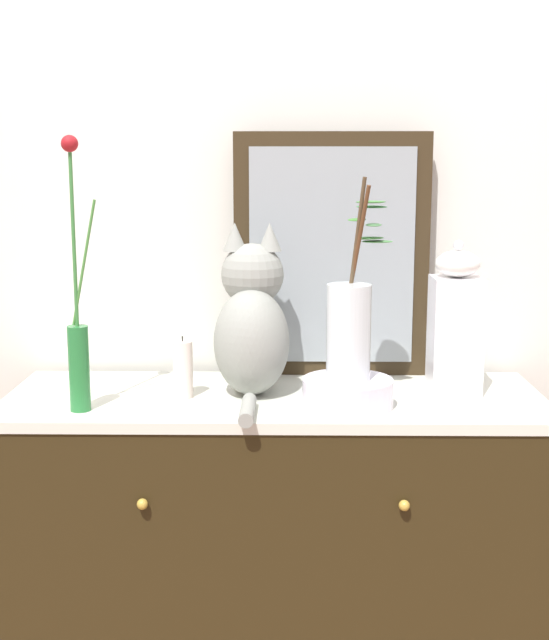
# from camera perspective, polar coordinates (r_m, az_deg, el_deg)

# --- Properties ---
(wall_back) EXTENTS (4.40, 0.08, 2.60)m
(wall_back) POSITION_cam_1_polar(r_m,az_deg,el_deg) (2.25, 0.10, 9.34)
(wall_back) COLOR silver
(wall_back) RESTS_ON ground_plane
(sideboard) EXTENTS (1.26, 0.47, 0.80)m
(sideboard) POSITION_cam_1_polar(r_m,az_deg,el_deg) (2.16, -0.00, -15.38)
(sideboard) COLOR black
(sideboard) RESTS_ON ground_plane
(mirror_leaning) EXTENTS (0.49, 0.03, 0.62)m
(mirror_leaning) POSITION_cam_1_polar(r_m,az_deg,el_deg) (2.16, 3.83, 4.31)
(mirror_leaning) COLOR #302414
(mirror_leaning) RESTS_ON sideboard
(cat_sitting) EXTENTS (0.18, 0.41, 0.40)m
(cat_sitting) POSITION_cam_1_polar(r_m,az_deg,el_deg) (2.00, -1.53, -0.16)
(cat_sitting) COLOR gray
(cat_sitting) RESTS_ON sideboard
(vase_slim_green) EXTENTS (0.07, 0.05, 0.60)m
(vase_slim_green) POSITION_cam_1_polar(r_m,az_deg,el_deg) (1.90, -13.01, -1.24)
(vase_slim_green) COLOR #257134
(vase_slim_green) RESTS_ON sideboard
(bowl_porcelain) EXTENTS (0.20, 0.20, 0.06)m
(bowl_porcelain) POSITION_cam_1_polar(r_m,az_deg,el_deg) (1.92, 4.91, -4.88)
(bowl_porcelain) COLOR white
(bowl_porcelain) RESTS_ON sideboard
(vase_glass_clear) EXTENTS (0.15, 0.14, 0.45)m
(vase_glass_clear) POSITION_cam_1_polar(r_m,az_deg,el_deg) (1.89, 5.05, -0.39)
(vase_glass_clear) COLOR silver
(vase_glass_clear) RESTS_ON bowl_porcelain
(jar_lidded_porcelain) EXTENTS (0.12, 0.12, 0.36)m
(jar_lidded_porcelain) POSITION_cam_1_polar(r_m,az_deg,el_deg) (2.05, 12.01, -0.28)
(jar_lidded_porcelain) COLOR white
(jar_lidded_porcelain) RESTS_ON sideboard
(candle_pillar) EXTENTS (0.05, 0.05, 0.15)m
(candle_pillar) POSITION_cam_1_polar(r_m,az_deg,el_deg) (1.99, -6.14, -3.31)
(candle_pillar) COLOR beige
(candle_pillar) RESTS_ON sideboard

